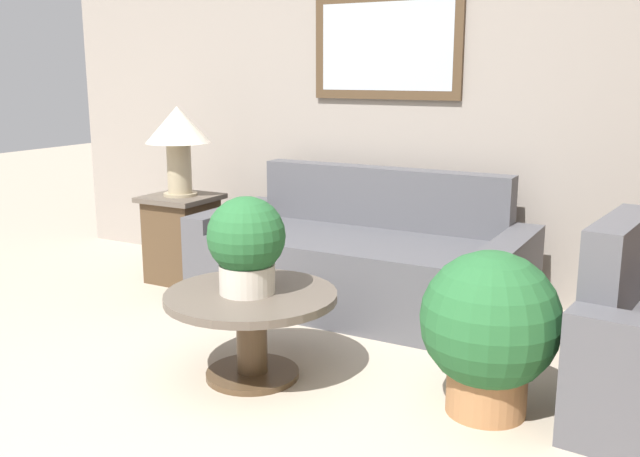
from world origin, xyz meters
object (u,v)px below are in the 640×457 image
object	(u,v)px
couch_main	(360,263)
coffee_table	(251,316)
side_table	(182,237)
potted_plant_floor	(490,327)
table_lamp	(178,133)
potted_plant_on_table	(246,243)

from	to	relation	value
couch_main	coffee_table	size ratio (longest dim) A/B	2.49
coffee_table	side_table	size ratio (longest dim) A/B	1.35
couch_main	potted_plant_floor	bearing A→B (deg)	-42.60
coffee_table	side_table	bearing A→B (deg)	140.42
table_lamp	potted_plant_floor	xyz separation A→B (m)	(2.51, -0.95, -0.67)
table_lamp	potted_plant_floor	size ratio (longest dim) A/B	0.85
couch_main	table_lamp	distance (m)	1.59
table_lamp	potted_plant_on_table	xyz separation A→B (m)	(1.38, -1.16, -0.38)
side_table	potted_plant_on_table	bearing A→B (deg)	-40.08
coffee_table	potted_plant_on_table	size ratio (longest dim) A/B	1.79
potted_plant_on_table	potted_plant_floor	world-z (taller)	potted_plant_on_table
couch_main	side_table	xyz separation A→B (m)	(-1.39, -0.08, 0.03)
side_table	coffee_table	bearing A→B (deg)	-39.58
side_table	couch_main	bearing A→B (deg)	3.42
table_lamp	potted_plant_on_table	bearing A→B (deg)	-40.08
side_table	potted_plant_on_table	distance (m)	1.84
table_lamp	coffee_table	bearing A→B (deg)	-39.58
couch_main	table_lamp	size ratio (longest dim) A/B	3.35
coffee_table	potted_plant_floor	bearing A→B (deg)	9.84
couch_main	table_lamp	world-z (taller)	table_lamp
couch_main	coffee_table	bearing A→B (deg)	-89.81
couch_main	table_lamp	xyz separation A→B (m)	(-1.39, -0.08, 0.78)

